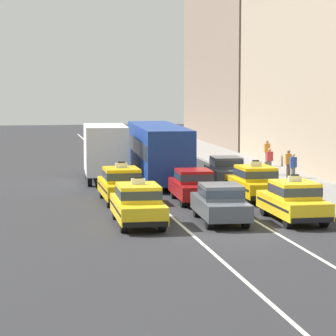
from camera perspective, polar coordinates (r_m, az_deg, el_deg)
name	(u,v)px	position (r m, az deg, el deg)	size (l,w,h in m)	color
ground_plane	(231,232)	(30.82, 4.51, -4.53)	(160.00, 160.00, 0.00)	#2B2B2D
lane_stripe_left_center	(123,174)	(49.98, -3.19, -0.44)	(0.14, 80.00, 0.01)	silver
lane_stripe_center_right	(174,173)	(50.48, 0.41, -0.36)	(0.14, 80.00, 0.01)	silver
sidewalk_curb	(284,179)	(47.09, 8.28, -0.81)	(4.00, 90.00, 0.15)	gray
taxi_left_nearest	(138,204)	(31.93, -2.15, -2.55)	(1.89, 4.59, 1.96)	black
taxi_left_second	(121,184)	(38.14, -3.35, -1.14)	(1.85, 4.57, 1.96)	black
box_truck_left_third	(105,150)	(46.41, -4.53, 1.25)	(2.56, 7.06, 3.27)	black
sedan_center_nearest	(220,202)	(32.63, 3.75, -2.43)	(1.96, 4.38, 1.58)	black
sedan_center_second	(193,185)	(38.04, 1.83, -1.20)	(1.90, 4.36, 1.58)	black
bus_center_third	(158,150)	(46.24, -0.69, 1.30)	(2.97, 11.30, 3.22)	black
taxi_right_nearest	(294,200)	(33.23, 8.92, -2.28)	(1.83, 4.56, 1.96)	black
taxi_right_second	(255,182)	(39.03, 6.19, -1.00)	(1.85, 4.57, 1.96)	black
sedan_right_third	(226,170)	(44.67, 4.14, -0.13)	(2.05, 4.41, 1.58)	black
pedestrian_near_crosswalk	(293,168)	(45.04, 8.89, 0.02)	(0.36, 0.24, 1.62)	slate
pedestrian_by_storefront	(267,153)	(53.76, 7.06, 1.07)	(0.36, 0.24, 1.71)	slate
pedestrian_trailing	(269,161)	(48.69, 7.23, 0.47)	(0.47, 0.24, 1.60)	slate
pedestrian_far_corner	(288,164)	(47.24, 8.56, 0.30)	(0.36, 0.24, 1.62)	#473828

